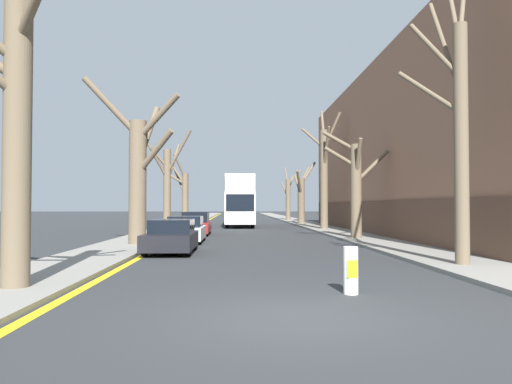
% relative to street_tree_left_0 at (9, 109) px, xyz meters
% --- Properties ---
extents(ground_plane, '(300.00, 300.00, 0.00)m').
position_rel_street_tree_left_0_xyz_m(ground_plane, '(5.72, -2.46, -3.84)').
color(ground_plane, '#2B2D30').
extents(sidewalk_left, '(2.75, 120.00, 0.12)m').
position_rel_street_tree_left_0_xyz_m(sidewalk_left, '(-0.18, 47.54, -3.78)').
color(sidewalk_left, gray).
rests_on(sidewalk_left, ground).
extents(sidewalk_right, '(2.75, 120.00, 0.12)m').
position_rel_street_tree_left_0_xyz_m(sidewalk_right, '(11.62, 47.54, -3.78)').
color(sidewalk_right, gray).
rests_on(sidewalk_right, ground).
extents(building_facade_right, '(10.08, 35.19, 10.54)m').
position_rel_street_tree_left_0_xyz_m(building_facade_right, '(17.99, 20.97, 1.42)').
color(building_facade_right, '#93664C').
rests_on(building_facade_right, ground).
extents(kerb_line_stripe, '(0.24, 120.00, 0.01)m').
position_rel_street_tree_left_0_xyz_m(kerb_line_stripe, '(1.38, 47.54, -3.84)').
color(kerb_line_stripe, yellow).
rests_on(kerb_line_stripe, ground).
extents(street_tree_left_0, '(4.17, 2.57, 7.63)m').
position_rel_street_tree_left_0_xyz_m(street_tree_left_0, '(0.00, 0.00, 0.00)').
color(street_tree_left_0, brown).
rests_on(street_tree_left_0, ground).
extents(street_tree_left_1, '(4.39, 2.72, 7.49)m').
position_rel_street_tree_left_0_xyz_m(street_tree_left_1, '(0.38, 11.92, -0.51)').
color(street_tree_left_1, brown).
rests_on(street_tree_left_1, ground).
extents(street_tree_left_2, '(3.50, 3.56, 6.80)m').
position_rel_street_tree_left_0_xyz_m(street_tree_left_2, '(0.18, 22.84, -0.57)').
color(street_tree_left_2, brown).
rests_on(street_tree_left_2, ground).
extents(street_tree_left_3, '(2.44, 2.04, 6.46)m').
position_rel_street_tree_left_0_xyz_m(street_tree_left_3, '(0.04, 34.81, -1.00)').
color(street_tree_left_3, brown).
rests_on(street_tree_left_3, ground).
extents(street_tree_right_0, '(2.53, 1.89, 10.08)m').
position_rel_street_tree_left_0_xyz_m(street_tree_right_0, '(11.31, 3.89, 0.46)').
color(street_tree_right_0, brown).
rests_on(street_tree_right_0, ground).
extents(street_tree_right_1, '(3.57, 1.60, 5.87)m').
position_rel_street_tree_left_0_xyz_m(street_tree_right_1, '(11.13, 15.75, -0.97)').
color(street_tree_right_1, brown).
rests_on(street_tree_right_1, ground).
extents(street_tree_right_2, '(2.74, 3.65, 9.27)m').
position_rel_street_tree_left_0_xyz_m(street_tree_right_2, '(11.33, 26.31, 0.44)').
color(street_tree_right_2, brown).
rests_on(street_tree_right_2, ground).
extents(street_tree_right_3, '(2.44, 3.72, 6.24)m').
position_rel_street_tree_left_0_xyz_m(street_tree_right_3, '(11.20, 37.93, -1.06)').
color(street_tree_right_3, brown).
rests_on(street_tree_right_3, ground).
extents(street_tree_right_4, '(2.74, 2.26, 6.62)m').
position_rel_street_tree_left_0_xyz_m(street_tree_right_4, '(11.22, 50.26, -0.85)').
color(street_tree_right_4, brown).
rests_on(street_tree_right_4, ground).
extents(double_decker_bus, '(2.46, 11.32, 4.34)m').
position_rel_street_tree_left_0_xyz_m(double_decker_bus, '(5.09, 33.76, -1.38)').
color(double_decker_bus, silver).
rests_on(double_decker_bus, ground).
extents(parked_car_0, '(1.79, 4.16, 1.28)m').
position_rel_street_tree_left_0_xyz_m(parked_car_0, '(2.25, 8.90, -3.23)').
color(parked_car_0, black).
rests_on(parked_car_0, ground).
extents(parked_car_1, '(1.80, 4.32, 1.29)m').
position_rel_street_tree_left_0_xyz_m(parked_car_1, '(2.25, 14.39, -3.22)').
color(parked_car_1, silver).
rests_on(parked_car_1, ground).
extents(parked_car_2, '(1.77, 4.35, 1.44)m').
position_rel_street_tree_left_0_xyz_m(parked_car_2, '(2.25, 20.70, -3.17)').
color(parked_car_2, maroon).
rests_on(parked_car_2, ground).
extents(traffic_bollard, '(0.30, 0.31, 0.97)m').
position_rel_street_tree_left_0_xyz_m(traffic_bollard, '(7.09, -0.32, -3.35)').
color(traffic_bollard, white).
rests_on(traffic_bollard, ground).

